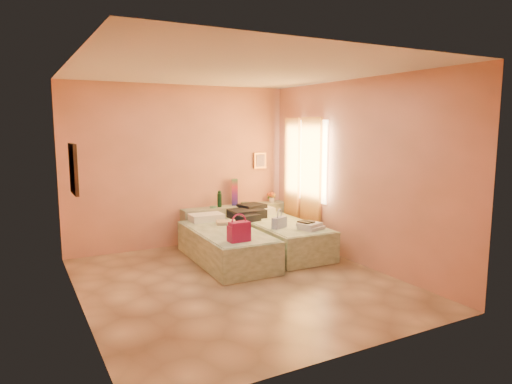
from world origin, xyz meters
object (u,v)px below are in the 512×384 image
green_book (246,203)px  blue_handbag (279,223)px  bed_right (281,237)px  towel_stack (311,226)px  flower_vase (272,196)px  magenta_handbag (239,231)px  headboard_ledge (236,223)px  water_bottle (220,199)px  bed_left (226,246)px

green_book → blue_handbag: bearing=-87.1°
bed_right → towel_stack: size_ratio=5.71×
flower_vase → magenta_handbag: flower_vase is taller
headboard_ledge → blue_handbag: 1.43m
blue_handbag → towel_stack: blue_handbag is taller
green_book → towel_stack: (0.23, -1.79, -0.11)m
green_book → flower_vase: (0.53, -0.06, 0.10)m
blue_handbag → towel_stack: (0.39, -0.32, -0.04)m
flower_vase → blue_handbag: (-0.68, -1.41, -0.18)m
bed_right → blue_handbag: bearing=-123.2°
headboard_ledge → blue_handbag: (0.09, -1.40, 0.26)m
headboard_ledge → water_bottle: bearing=178.2°
water_bottle → flower_vase: size_ratio=1.20×
water_bottle → blue_handbag: bearing=-73.9°
water_bottle → magenta_handbag: water_bottle is taller
flower_vase → towel_stack: (-0.29, -1.73, -0.22)m
green_book → bed_right: bearing=-76.6°
headboard_ledge → magenta_handbag: bearing=-114.6°
bed_right → water_bottle: size_ratio=7.08×
towel_stack → headboard_ledge: bearing=105.7°
green_book → towel_stack: green_book is taller
blue_handbag → towel_stack: size_ratio=0.77×
headboard_ledge → blue_handbag: blue_handbag is taller
green_book → towel_stack: size_ratio=0.45×
bed_right → blue_handbag: size_ratio=7.44×
towel_stack → bed_left: bearing=154.7°
blue_handbag → magenta_handbag: bearing=-177.6°
headboard_ledge → green_book: bearing=16.2°
green_book → towel_stack: 1.81m
bed_right → blue_handbag: 0.54m
bed_right → green_book: (-0.09, 1.12, 0.41)m
towel_stack → green_book: bearing=97.5°
blue_handbag → bed_right: bearing=31.5°
bed_left → towel_stack: towel_stack is taller
bed_left → magenta_handbag: size_ratio=6.65×
green_book → flower_vase: bearing=2.5°
headboard_ledge → flower_vase: size_ratio=8.71×
water_bottle → flower_vase: 1.09m
water_bottle → blue_handbag: (0.41, -1.41, -0.20)m
headboard_ledge → water_bottle: water_bottle is taller
water_bottle → headboard_ledge: bearing=-1.8°
headboard_ledge → bed_left: size_ratio=1.02×
green_book → blue_handbag: size_ratio=0.59×
magenta_handbag → towel_stack: size_ratio=0.86×
magenta_handbag → towel_stack: 1.34m
bed_right → towel_stack: towel_stack is taller
flower_vase → blue_handbag: bearing=-115.9°
towel_stack → water_bottle: bearing=114.8°
water_bottle → flower_vase: water_bottle is taller
flower_vase → magenta_handbag: (-1.62, -1.86, -0.13)m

